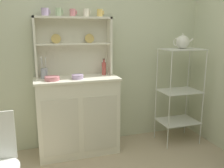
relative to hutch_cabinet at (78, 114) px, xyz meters
The scene contains 14 objects.
wall_back 0.83m from the hutch_cabinet, 67.19° to the left, with size 3.84×0.05×2.50m, color beige.
hutch_cabinet is the anchor object (origin of this frame).
hutch_shelf_unit 0.86m from the hutch_cabinet, 90.00° to the left, with size 0.89×0.18×0.69m.
bakers_rack 1.34m from the hutch_cabinet, ahead, with size 0.50×0.36×1.23m.
cup_lilac_0 1.22m from the hutch_cabinet, 157.83° to the left, with size 0.10×0.08×0.09m.
cup_sage_1 1.19m from the hutch_cabinet, 141.68° to the left, with size 0.08×0.07×0.09m.
cup_rose_2 1.18m from the hutch_cabinet, 89.66° to the left, with size 0.08×0.07×0.08m.
cup_cream_3 1.19m from the hutch_cabinet, 38.12° to the left, with size 0.08×0.07×0.09m.
cup_gold_4 1.23m from the hutch_cabinet, 20.92° to the left, with size 0.08×0.07×0.09m.
bowl_mixing_large 0.55m from the hutch_cabinet, 165.26° to the right, with size 0.16×0.16×0.05m, color #D17A84.
bowl_floral_medium 0.48m from the hutch_cabinet, 90.00° to the right, with size 0.13×0.13×0.05m, color #B79ECC.
jam_bottle 0.64m from the hutch_cabinet, 13.74° to the left, with size 0.05×0.05×0.20m.
utensil_jar 0.62m from the hutch_cabinet, 167.58° to the left, with size 0.08×0.08×0.25m.
porcelain_teapot 1.55m from the hutch_cabinet, ahead, with size 0.25×0.16×0.19m.
Camera 1 is at (-0.55, -1.36, 1.46)m, focal length 38.79 mm.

